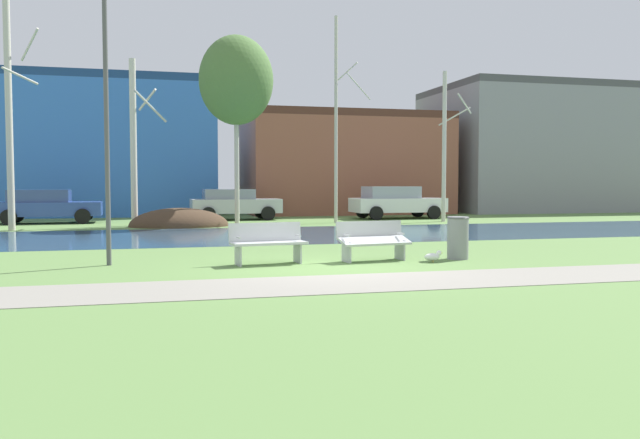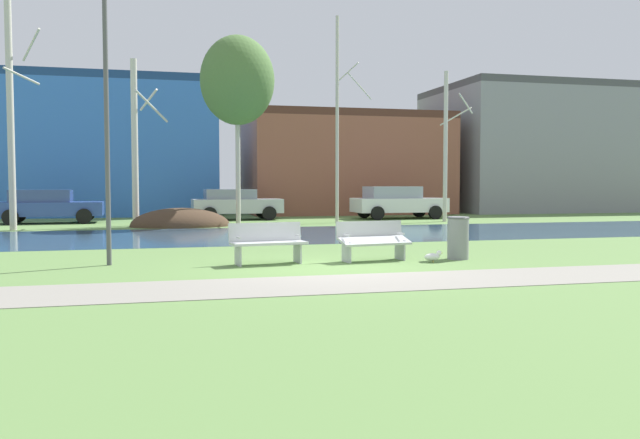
% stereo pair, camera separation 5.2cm
% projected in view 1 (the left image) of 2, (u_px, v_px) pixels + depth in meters
% --- Properties ---
extents(ground_plane, '(120.00, 120.00, 0.00)m').
position_uv_depth(ground_plane, '(257.00, 232.00, 22.83)').
color(ground_plane, '#5B7F42').
extents(paved_path_strip, '(60.00, 2.03, 0.01)m').
position_uv_depth(paved_path_strip, '(366.00, 283.00, 11.26)').
color(paved_path_strip, gray).
rests_on(paved_path_strip, ground).
extents(river_band, '(80.00, 7.25, 0.01)m').
position_uv_depth(river_band, '(263.00, 235.00, 21.56)').
color(river_band, '#33516B').
rests_on(river_band, ground).
extents(soil_mound, '(3.90, 2.87, 1.46)m').
position_uv_depth(soil_mound, '(179.00, 226.00, 25.88)').
color(soil_mound, '#423021').
rests_on(soil_mound, ground).
extents(bench_left, '(1.66, 0.77, 0.87)m').
position_uv_depth(bench_left, '(268.00, 242.00, 13.83)').
color(bench_left, '#B2B5B7').
rests_on(bench_left, ground).
extents(bench_right, '(1.66, 0.77, 0.87)m').
position_uv_depth(bench_right, '(373.00, 239.00, 14.42)').
color(bench_right, '#B2B5B7').
rests_on(bench_right, ground).
extents(trash_bin, '(0.50, 0.50, 0.96)m').
position_uv_depth(trash_bin, '(458.00, 237.00, 14.73)').
color(trash_bin, gray).
rests_on(trash_bin, ground).
extents(seagull, '(0.43, 0.16, 0.26)m').
position_uv_depth(seagull, '(433.00, 256.00, 14.15)').
color(seagull, white).
rests_on(seagull, ground).
extents(streetlamp, '(0.32, 0.32, 6.11)m').
position_uv_depth(streetlamp, '(106.00, 71.00, 13.43)').
color(streetlamp, '#4C4C51').
rests_on(streetlamp, ground).
extents(birch_far_left, '(1.21, 2.08, 8.76)m').
position_uv_depth(birch_far_left, '(9.00, 106.00, 23.41)').
color(birch_far_left, '#BCB7A8').
rests_on(birch_far_left, ground).
extents(birch_left, '(1.45, 2.22, 6.61)m').
position_uv_depth(birch_left, '(134.00, 140.00, 25.98)').
color(birch_left, beige).
rests_on(birch_left, ground).
extents(birch_center_left, '(3.03, 3.03, 7.71)m').
position_uv_depth(birch_center_left, '(236.00, 81.00, 26.69)').
color(birch_center_left, '#BCB7A8').
rests_on(birch_center_left, ground).
extents(birch_center, '(1.59, 2.43, 8.77)m').
position_uv_depth(birch_center, '(337.00, 118.00, 27.89)').
color(birch_center, '#BCB7A8').
rests_on(birch_center, ground).
extents(birch_center_right, '(1.36, 2.42, 6.61)m').
position_uv_depth(birch_center_right, '(445.00, 145.00, 28.90)').
color(birch_center_right, beige).
rests_on(birch_center_right, ground).
extents(parked_van_nearest_blue, '(4.32, 2.10, 1.42)m').
position_uv_depth(parked_van_nearest_blue, '(46.00, 205.00, 27.75)').
color(parked_van_nearest_blue, '#2D4793').
rests_on(parked_van_nearest_blue, ground).
extents(parked_sedan_second_silver, '(4.13, 2.00, 1.42)m').
position_uv_depth(parked_sedan_second_silver, '(234.00, 203.00, 30.32)').
color(parked_sedan_second_silver, '#B2B5BC').
rests_on(parked_sedan_second_silver, ground).
extents(parked_hatch_third_white, '(4.44, 2.14, 1.55)m').
position_uv_depth(parked_hatch_third_white, '(396.00, 202.00, 31.37)').
color(parked_hatch_third_white, silver).
rests_on(parked_hatch_third_white, ground).
extents(building_blue_store, '(12.20, 8.93, 7.21)m').
position_uv_depth(building_blue_store, '(98.00, 148.00, 36.01)').
color(building_blue_store, '#3870C6').
rests_on(building_blue_store, ground).
extents(building_brick_low, '(11.07, 7.82, 5.59)m').
position_uv_depth(building_brick_low, '(340.00, 164.00, 37.87)').
color(building_brick_low, brown).
rests_on(building_brick_low, ground).
extents(building_grey_warehouse, '(15.84, 8.72, 7.55)m').
position_uv_depth(building_grey_warehouse, '(559.00, 150.00, 41.22)').
color(building_grey_warehouse, gray).
rests_on(building_grey_warehouse, ground).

